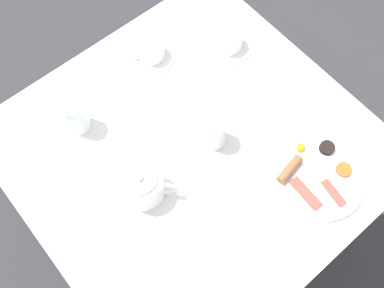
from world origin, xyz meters
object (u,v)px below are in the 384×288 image
water_glass_short (75,115)px  fork_by_plate (180,282)px  breakfast_plate (314,171)px  teacup_with_saucer_left (151,52)px  teapot_near (143,185)px  teacup_with_saucer_right (229,41)px  knife_by_plate (30,148)px  water_glass_tall (215,132)px

water_glass_short → fork_by_plate: 0.57m
breakfast_plate → fork_by_plate: (-0.50, 0.01, -0.01)m
fork_by_plate → teacup_with_saucer_left: bearing=57.8°
teapot_near → teacup_with_saucer_right: teapot_near is taller
water_glass_short → knife_by_plate: water_glass_short is taller
teacup_with_saucer_right → knife_by_plate: teacup_with_saucer_right is taller
breakfast_plate → water_glass_short: 0.72m
teacup_with_saucer_left → knife_by_plate: size_ratio=0.93×
teapot_near → teacup_with_saucer_right: 0.58m
teapot_near → fork_by_plate: teapot_near is taller
teacup_with_saucer_right → water_glass_short: size_ratio=1.18×
teacup_with_saucer_right → water_glass_tall: bearing=-139.2°
breakfast_plate → water_glass_short: water_glass_short is taller
fork_by_plate → water_glass_short: bearing=83.7°
water_glass_tall → knife_by_plate: water_glass_tall is taller
water_glass_short → teacup_with_saucer_right: bearing=-7.6°
breakfast_plate → teacup_with_saucer_left: 0.64m
water_glass_short → teacup_with_saucer_left: bearing=10.5°
teacup_with_saucer_left → knife_by_plate: bearing=-176.9°
breakfast_plate → water_glass_tall: 0.31m
teacup_with_saucer_left → water_glass_short: size_ratio=1.18×
teapot_near → teacup_with_saucer_right: size_ratio=1.08×
teacup_with_saucer_left → water_glass_tall: bearing=-96.8°
knife_by_plate → teacup_with_saucer_left: bearing=3.1°
breakfast_plate → teacup_with_saucer_left: size_ratio=2.01×
knife_by_plate → water_glass_tall: bearing=-37.4°
breakfast_plate → teacup_with_saucer_right: bearing=77.5°
breakfast_plate → water_glass_short: (-0.44, 0.57, 0.06)m
teapot_near → teacup_with_saucer_left: bearing=-83.2°
teapot_near → knife_by_plate: size_ratio=1.00×
teacup_with_saucer_right → water_glass_short: 0.56m
teacup_with_saucer_left → water_glass_short: bearing=-169.5°
teapot_near → breakfast_plate: bearing=-165.7°
knife_by_plate → breakfast_plate: bearing=-45.2°
water_glass_tall → fork_by_plate: 0.43m
teacup_with_saucer_left → teacup_with_saucer_right: 0.26m
teapot_near → water_glass_tall: 0.26m
teacup_with_saucer_left → breakfast_plate: bearing=-79.9°
teapot_near → water_glass_tall: teapot_near is taller
water_glass_tall → fork_by_plate: water_glass_tall is taller
teapot_near → water_glass_short: bearing=-38.5°
water_glass_tall → teacup_with_saucer_left: bearing=83.2°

